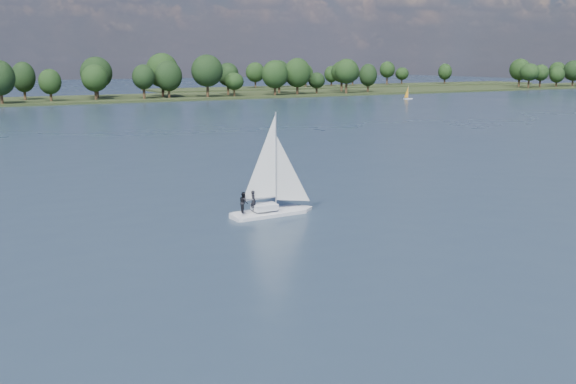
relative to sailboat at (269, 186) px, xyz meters
name	(u,v)px	position (x,y,z in m)	size (l,w,h in m)	color
ground	(140,136)	(6.76, 65.55, -2.72)	(700.00, 700.00, 0.00)	#233342
far_shore	(46,102)	(6.76, 177.55, -2.72)	(660.00, 40.00, 1.50)	black
far_shore_back	(359,87)	(166.76, 225.55, -2.72)	(220.00, 30.00, 1.40)	black
sailboat	(269,186)	(0.00, 0.00, 0.00)	(7.48, 2.34, 9.74)	silver
dinghy_orange	(408,96)	(121.72, 130.72, -1.55)	(3.15, 1.39, 4.94)	silver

